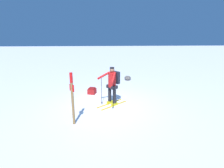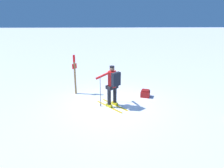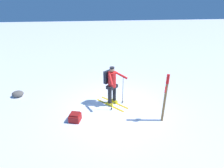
% 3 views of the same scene
% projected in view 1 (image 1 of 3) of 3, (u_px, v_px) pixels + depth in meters
% --- Properties ---
extents(ground_plane, '(80.00, 80.00, 0.00)m').
position_uv_depth(ground_plane, '(108.00, 105.00, 8.02)').
color(ground_plane, white).
extents(skier, '(1.33, 1.45, 1.74)m').
position_uv_depth(skier, '(112.00, 83.00, 7.78)').
color(skier, gold).
rests_on(skier, ground_plane).
extents(dropped_backpack, '(0.50, 0.49, 0.33)m').
position_uv_depth(dropped_backpack, '(92.00, 91.00, 9.45)').
color(dropped_backpack, maroon).
rests_on(dropped_backpack, ground_plane).
extents(trail_marker, '(0.19, 0.18, 1.89)m').
position_uv_depth(trail_marker, '(72.00, 95.00, 6.00)').
color(trail_marker, olive).
rests_on(trail_marker, ground_plane).
extents(rock_boulder, '(0.53, 0.45, 0.29)m').
position_uv_depth(rock_boulder, '(128.00, 78.00, 12.27)').
color(rock_boulder, '#5B5651').
rests_on(rock_boulder, ground_plane).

